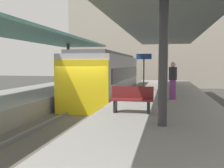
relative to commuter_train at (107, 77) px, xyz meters
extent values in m
plane|color=#383835|center=(0.00, -5.14, -1.73)|extent=(80.00, 80.00, 0.00)
cube|color=gray|center=(-3.80, -5.14, -1.23)|extent=(4.40, 28.00, 1.00)
cube|color=gray|center=(3.80, -5.14, -1.23)|extent=(4.40, 28.00, 1.00)
cube|color=#59544C|center=(0.00, -5.14, -1.63)|extent=(3.20, 28.00, 0.20)
cube|color=slate|center=(-0.72, -5.14, -1.46)|extent=(0.08, 28.00, 0.14)
cube|color=slate|center=(0.72, -5.14, -1.46)|extent=(0.08, 28.00, 0.14)
cube|color=#ADADB2|center=(0.00, 0.03, -0.08)|extent=(2.70, 10.86, 2.90)
cube|color=yellow|center=(0.00, -5.43, -0.23)|extent=(2.65, 0.08, 2.60)
cube|color=black|center=(-1.37, 0.03, 0.27)|extent=(0.04, 9.99, 0.76)
cube|color=black|center=(1.37, 0.03, 0.27)|extent=(0.04, 9.99, 0.76)
cube|color=#515156|center=(0.00, 0.03, 1.47)|extent=(2.16, 10.32, 0.20)
cylinder|color=#333335|center=(-3.80, 2.56, 0.88)|extent=(0.24, 0.24, 3.22)
cube|color=slate|center=(-3.80, -3.74, 2.57)|extent=(4.18, 21.00, 0.16)
cylinder|color=#333335|center=(3.80, -10.04, 0.96)|extent=(0.24, 0.24, 3.37)
cylinder|color=#333335|center=(3.80, 2.56, 0.96)|extent=(0.24, 0.24, 3.37)
cube|color=slate|center=(3.80, -3.74, 2.72)|extent=(4.18, 21.00, 0.16)
cube|color=black|center=(2.24, -8.46, -0.53)|extent=(0.08, 0.32, 0.40)
cube|color=black|center=(3.34, -8.46, -0.53)|extent=(0.08, 0.32, 0.40)
cube|color=maroon|center=(2.79, -8.46, -0.30)|extent=(1.40, 0.40, 0.06)
cube|color=maroon|center=(2.79, -8.28, -0.07)|extent=(1.40, 0.06, 0.40)
cylinder|color=#262628|center=(2.57, -1.49, 0.37)|extent=(0.08, 0.08, 2.20)
cube|color=navy|center=(2.57, -1.49, 1.32)|extent=(0.90, 0.06, 0.32)
cylinder|color=#7A337A|center=(4.18, -4.87, -0.28)|extent=(0.28, 0.28, 0.89)
cylinder|color=#232328|center=(4.18, -4.87, 0.45)|extent=(0.36, 0.36, 0.58)
sphere|color=beige|center=(4.18, -4.87, 0.85)|extent=(0.22, 0.22, 0.22)
cube|color=#A89E8E|center=(1.58, 14.86, 3.77)|extent=(18.00, 6.00, 11.00)
camera|label=1|loc=(3.88, -16.72, 0.87)|focal=40.95mm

